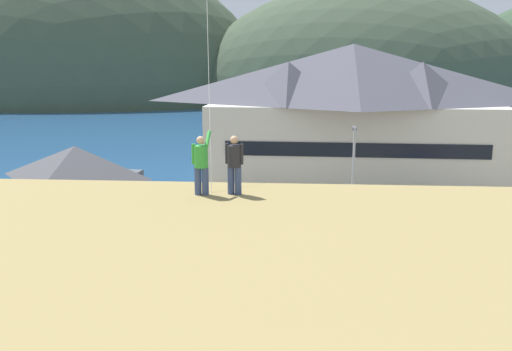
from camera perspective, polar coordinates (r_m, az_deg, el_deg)
The scene contains 21 objects.
ground_plane at distance 24.62m, azimuth -0.75°, elevation -13.08°, with size 600.00×600.00×0.00m, color #66604C.
parking_lot_pad at distance 29.18m, azimuth 0.06°, elevation -8.75°, with size 40.00×20.00×0.10m, color gray.
bay_water at distance 82.83m, azimuth 2.65°, elevation 5.17°, with size 360.00×84.00×0.03m, color navy.
far_hill_west_ridge at distance 148.63m, azimuth -21.40°, elevation 7.60°, with size 115.19×67.26×77.80m, color #3D4C38.
far_hill_east_peak at distance 132.68m, azimuth 11.27°, elevation 7.72°, with size 85.20×61.04×55.95m, color #3D4C38.
harbor_lodge at distance 45.53m, azimuth 10.29°, elevation 6.90°, with size 25.27×12.53×11.84m.
storage_shed_near_lot at distance 32.84m, azimuth -18.73°, elevation -1.68°, with size 7.26×6.41×5.69m.
storage_shed_waterside at distance 48.31m, azimuth 1.82°, elevation 2.71°, with size 5.34×4.74×4.63m.
wharf_dock at distance 58.40m, azimuth 2.07°, elevation 2.39°, with size 3.20×11.84×0.70m.
moored_boat_wharfside at distance 59.70m, azimuth -1.34°, elevation 2.98°, with size 3.31×7.87×2.16m.
moored_boat_outer_mooring at distance 58.75m, azimuth 5.68°, elevation 2.77°, with size 2.72×8.28×2.16m.
parked_car_lone_by_shed at distance 26.07m, azimuth -8.64°, elevation -9.17°, with size 4.22×2.09×1.82m.
parked_car_front_row_end at distance 32.15m, azimuth 23.69°, elevation -5.89°, with size 4.27×2.19×1.82m.
parked_car_corner_spot at distance 24.14m, azimuth 13.27°, elevation -11.19°, with size 4.23×2.12×1.82m.
parked_car_back_row_left at distance 31.05m, azimuth 5.93°, elevation -5.49°, with size 4.30×2.25×1.82m.
parked_car_front_row_red at distance 30.16m, azimuth -3.09°, elevation -5.99°, with size 4.23×2.11×1.82m.
parked_car_back_row_right at distance 24.64m, azimuth 2.31°, elevation -10.35°, with size 4.32×2.30×1.82m.
parked_car_mid_row_center at distance 26.86m, azimuth -23.98°, elevation -9.49°, with size 4.29×2.23×1.82m.
parking_light_pole at distance 33.61m, azimuth 10.47°, elevation 0.63°, with size 0.24×0.78×6.40m.
person_kite_flyer at distance 15.39m, azimuth -5.96°, elevation 1.37°, with size 0.52×0.65×1.86m.
person_companion at distance 15.38m, azimuth -2.36°, elevation 1.35°, with size 0.54×0.40×1.74m.
Camera 1 is at (1.84, -22.12, 10.65)m, focal length 36.94 mm.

